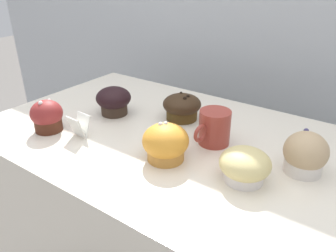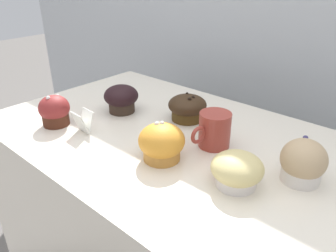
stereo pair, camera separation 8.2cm
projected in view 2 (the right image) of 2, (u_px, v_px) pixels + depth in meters
name	position (u px, v px, depth m)	size (l,w,h in m)	color
wall_back	(269.00, 80.00, 1.28)	(3.20, 0.10, 1.80)	#B2B7BC
muffin_front_center	(121.00, 98.00, 0.99)	(0.10, 0.10, 0.08)	#34271D
muffin_back_left	(237.00, 170.00, 0.66)	(0.11, 0.11, 0.07)	white
muffin_back_right	(187.00, 107.00, 0.94)	(0.11, 0.11, 0.08)	#463214
muffin_front_left	(55.00, 111.00, 0.91)	(0.09, 0.09, 0.09)	#4A2315
muffin_front_right	(162.00, 143.00, 0.75)	(0.11, 0.11, 0.09)	#C48338
muffin_back_center	(303.00, 162.00, 0.67)	(0.09, 0.09, 0.09)	silver
coffee_cup	(214.00, 129.00, 0.80)	(0.08, 0.12, 0.09)	#99382D
price_card	(83.00, 122.00, 0.87)	(0.05, 0.04, 0.06)	white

